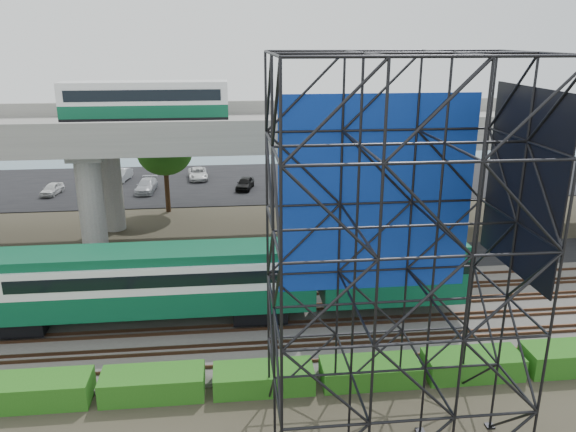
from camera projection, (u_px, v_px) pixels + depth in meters
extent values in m
plane|color=#474233|center=(240.00, 341.00, 29.94)|extent=(140.00, 140.00, 0.00)
cube|color=slate|center=(239.00, 321.00, 31.80)|extent=(90.00, 12.00, 0.20)
cube|color=black|center=(236.00, 265.00, 39.86)|extent=(90.00, 5.00, 0.08)
cube|color=black|center=(232.00, 183.00, 62.11)|extent=(90.00, 18.00, 0.08)
cube|color=slate|center=(230.00, 146.00, 82.94)|extent=(140.00, 40.00, 0.03)
cube|color=#472D1E|center=(241.00, 365.00, 27.28)|extent=(90.00, 0.08, 0.16)
cube|color=#472D1E|center=(240.00, 349.00, 28.64)|extent=(90.00, 0.08, 0.16)
cube|color=#472D1E|center=(240.00, 344.00, 29.17)|extent=(90.00, 0.08, 0.16)
cube|color=#472D1E|center=(239.00, 330.00, 30.53)|extent=(90.00, 0.08, 0.16)
cube|color=#472D1E|center=(239.00, 325.00, 31.06)|extent=(90.00, 0.08, 0.16)
cube|color=#472D1E|center=(239.00, 313.00, 32.43)|extent=(90.00, 0.08, 0.16)
cube|color=#472D1E|center=(238.00, 308.00, 32.96)|extent=(90.00, 0.08, 0.16)
cube|color=#472D1E|center=(238.00, 297.00, 34.32)|extent=(90.00, 0.08, 0.16)
cube|color=#472D1E|center=(238.00, 293.00, 34.85)|extent=(90.00, 0.08, 0.16)
cube|color=#472D1E|center=(237.00, 284.00, 36.21)|extent=(90.00, 0.08, 0.16)
cube|color=black|center=(20.00, 321.00, 30.39)|extent=(3.00, 2.20, 0.90)
cube|color=black|center=(260.00, 309.00, 31.70)|extent=(3.00, 2.20, 0.90)
cube|color=#0A4C30|center=(141.00, 296.00, 30.69)|extent=(19.00, 3.00, 1.40)
cube|color=silver|center=(139.00, 272.00, 30.25)|extent=(19.00, 3.00, 1.50)
cube|color=#0A4C30|center=(137.00, 255.00, 29.94)|extent=(19.00, 2.60, 0.50)
cube|color=black|center=(157.00, 270.00, 30.34)|extent=(15.00, 3.06, 0.70)
cube|color=#0A4C30|center=(391.00, 269.00, 31.80)|extent=(8.00, 3.00, 3.40)
cube|color=#9E9B93|center=(232.00, 132.00, 42.45)|extent=(80.00, 12.00, 1.20)
cube|color=#9E9B93|center=(232.00, 129.00, 36.65)|extent=(80.00, 0.50, 1.10)
cube|color=#9E9B93|center=(230.00, 108.00, 47.54)|extent=(80.00, 0.50, 1.10)
cylinder|color=#9E9B93|center=(92.00, 208.00, 39.53)|extent=(1.80, 1.80, 8.00)
cylinder|color=#9E9B93|center=(111.00, 183.00, 46.16)|extent=(1.80, 1.80, 8.00)
cube|color=#9E9B93|center=(97.00, 146.00, 41.71)|extent=(2.40, 9.00, 0.60)
cylinder|color=#9E9B93|center=(369.00, 199.00, 41.56)|extent=(1.80, 1.80, 8.00)
cylinder|color=#9E9B93|center=(350.00, 177.00, 48.18)|extent=(1.80, 1.80, 8.00)
cube|color=#9E9B93|center=(361.00, 141.00, 43.74)|extent=(2.40, 9.00, 0.60)
cylinder|color=#9E9B93|center=(548.00, 172.00, 50.00)|extent=(1.80, 1.80, 8.00)
cube|color=black|center=(147.00, 121.00, 41.53)|extent=(12.00, 2.50, 0.70)
cube|color=#0A4C30|center=(146.00, 110.00, 41.29)|extent=(12.00, 2.50, 0.90)
cube|color=silver|center=(145.00, 95.00, 40.95)|extent=(12.00, 2.50, 1.30)
cube|color=black|center=(145.00, 94.00, 40.93)|extent=(11.00, 2.56, 0.80)
cube|color=silver|center=(144.00, 83.00, 40.70)|extent=(12.00, 2.40, 0.30)
cube|color=#0E329B|center=(376.00, 196.00, 22.98)|extent=(8.10, 0.08, 8.25)
cube|color=black|center=(523.00, 183.00, 20.19)|extent=(0.06, 5.40, 6.75)
cube|color=#1D5A14|center=(38.00, 391.00, 24.77)|extent=(4.60, 1.80, 1.20)
cube|color=#1D5A14|center=(153.00, 384.00, 25.29)|extent=(4.60, 1.80, 1.15)
cube|color=#1D5A14|center=(264.00, 378.00, 25.81)|extent=(4.60, 1.80, 1.03)
cube|color=#1D5A14|center=(370.00, 372.00, 26.32)|extent=(4.60, 1.80, 1.01)
cube|color=#1D5A14|center=(472.00, 365.00, 26.81)|extent=(4.60, 1.80, 1.12)
cube|color=#1D5A14|center=(571.00, 358.00, 27.30)|extent=(4.60, 1.80, 1.20)
cylinder|color=#382314|center=(420.00, 218.00, 42.45)|extent=(0.44, 0.44, 4.80)
ellipsoid|color=#1D5A14|center=(423.00, 177.00, 41.47)|extent=(4.94, 4.94, 4.18)
cylinder|color=#382314|center=(167.00, 187.00, 51.31)|extent=(0.44, 0.44, 4.80)
ellipsoid|color=#1D5A14|center=(165.00, 152.00, 50.33)|extent=(4.94, 4.94, 4.18)
imported|color=silver|center=(52.00, 189.00, 57.22)|extent=(1.88, 3.58, 1.16)
imported|color=#A5A8AD|center=(121.00, 175.00, 62.55)|extent=(2.06, 4.17, 1.32)
imported|color=#B2B4BB|center=(146.00, 186.00, 58.16)|extent=(2.09, 4.59, 1.30)
imported|color=silver|center=(198.00, 174.00, 63.41)|extent=(2.49, 4.62, 1.23)
imported|color=black|center=(245.00, 183.00, 59.20)|extent=(2.36, 3.95, 1.26)
imported|color=#94979B|center=(302.00, 171.00, 64.61)|extent=(1.82, 3.96, 1.26)
imported|color=white|center=(357.00, 180.00, 60.42)|extent=(2.14, 4.46, 1.25)
imported|color=#B0B3B9|center=(366.00, 170.00, 65.39)|extent=(2.61, 4.37, 1.14)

